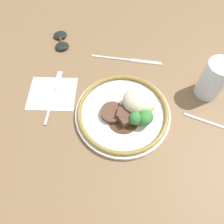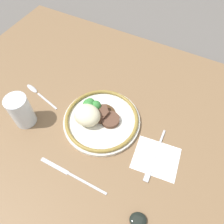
# 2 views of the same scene
# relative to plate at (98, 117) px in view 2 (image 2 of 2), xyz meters

# --- Properties ---
(ground_plane) EXTENTS (8.00, 8.00, 0.00)m
(ground_plane) POSITION_rel_plate_xyz_m (-0.04, 0.06, -0.07)
(ground_plane) COLOR #5B5651
(dining_table) EXTENTS (1.35, 1.08, 0.05)m
(dining_table) POSITION_rel_plate_xyz_m (-0.04, 0.06, -0.05)
(dining_table) COLOR brown
(dining_table) RESTS_ON ground
(napkin) EXTENTS (0.15, 0.13, 0.00)m
(napkin) POSITION_rel_plate_xyz_m (-0.22, 0.04, -0.02)
(napkin) COLOR white
(napkin) RESTS_ON dining_table
(plate) EXTENTS (0.26, 0.26, 0.08)m
(plate) POSITION_rel_plate_xyz_m (0.00, 0.00, 0.00)
(plate) COLOR silver
(plate) RESTS_ON dining_table
(juice_glass) EXTENTS (0.07, 0.07, 0.12)m
(juice_glass) POSITION_rel_plate_xyz_m (0.22, 0.11, 0.03)
(juice_glass) COLOR orange
(juice_glass) RESTS_ON dining_table
(fork) EXTENTS (0.02, 0.19, 0.00)m
(fork) POSITION_rel_plate_xyz_m (-0.22, 0.05, -0.02)
(fork) COLOR #B7B7BC
(fork) RESTS_ON napkin
(knife) EXTENTS (0.23, 0.01, 0.00)m
(knife) POSITION_rel_plate_xyz_m (-0.02, 0.20, -0.02)
(knife) COLOR #B7B7BC
(knife) RESTS_ON dining_table
(spoon) EXTENTS (0.17, 0.05, 0.01)m
(spoon) POSITION_rel_plate_xyz_m (0.27, -0.00, -0.02)
(spoon) COLOR #B7B7BC
(spoon) RESTS_ON dining_table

